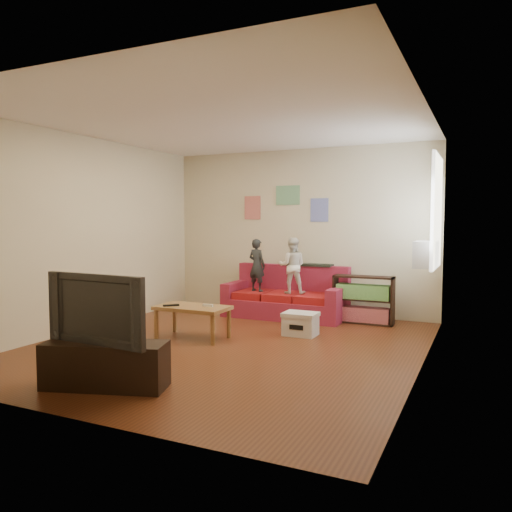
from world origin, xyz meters
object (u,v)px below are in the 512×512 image
at_px(child_b, 292,266).
at_px(file_box, 300,324).
at_px(coffee_table, 193,311).
at_px(sofa, 287,299).
at_px(tv_stand, 105,365).
at_px(television, 104,308).
at_px(bookshelf, 363,302).
at_px(child_a, 257,265).

distance_m(child_b, file_box, 1.31).
xyz_separation_m(child_b, coffee_table, (-0.71, -1.74, -0.47)).
bearing_deg(child_b, sofa, -64.64).
bearing_deg(coffee_table, sofa, 73.45).
bearing_deg(child_b, file_box, 100.14).
relative_size(sofa, tv_stand, 1.69).
xyz_separation_m(coffee_table, television, (0.31, -1.98, 0.38)).
relative_size(child_b, tv_stand, 0.77).
bearing_deg(coffee_table, bookshelf, 46.40).
xyz_separation_m(sofa, tv_stand, (-0.25, -3.89, -0.07)).
bearing_deg(child_b, child_a, -16.58).
distance_m(sofa, bookshelf, 1.23).
bearing_deg(television, coffee_table, 101.69).
height_order(bookshelf, television, television).
bearing_deg(tv_stand, file_box, 54.02).
xyz_separation_m(sofa, child_a, (-0.45, -0.16, 0.54)).
bearing_deg(child_a, file_box, 152.53).
distance_m(tv_stand, television, 0.53).
height_order(bookshelf, file_box, bookshelf).
relative_size(child_a, television, 0.76).
xyz_separation_m(child_a, coffee_table, (-0.11, -1.74, -0.46)).
height_order(child_b, television, child_b).
bearing_deg(tv_stand, coffee_table, 81.38).
relative_size(bookshelf, tv_stand, 0.79).
relative_size(sofa, television, 1.71).
xyz_separation_m(file_box, television, (-0.91, -2.73, 0.58)).
bearing_deg(coffee_table, child_b, 67.70).
bearing_deg(bookshelf, child_a, -175.12).
xyz_separation_m(sofa, television, (-0.25, -3.89, 0.46)).
distance_m(bookshelf, file_box, 1.29).
bearing_deg(tv_stand, bookshelf, 51.44).
bearing_deg(sofa, child_b, -48.06).
bearing_deg(bookshelf, file_box, -116.76).
relative_size(sofa, child_b, 2.18).
bearing_deg(coffee_table, television, -81.02).
relative_size(sofa, file_box, 4.25).
relative_size(bookshelf, file_box, 1.99).
distance_m(sofa, child_a, 0.72).
bearing_deg(child_a, child_b, -165.25).
bearing_deg(child_a, bookshelf, -160.38).
height_order(sofa, tv_stand, sofa).
height_order(sofa, file_box, sofa).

